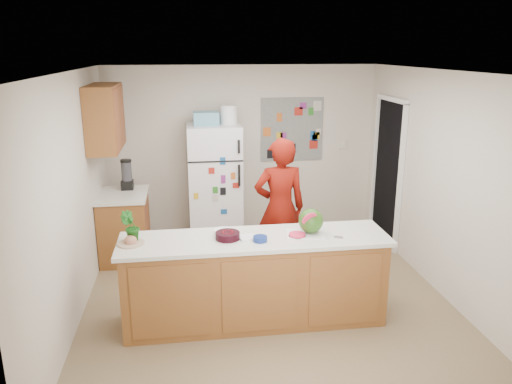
{
  "coord_description": "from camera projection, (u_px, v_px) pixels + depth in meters",
  "views": [
    {
      "loc": [
        -0.84,
        -5.08,
        2.72
      ],
      "look_at": [
        -0.09,
        0.2,
        1.18
      ],
      "focal_mm": 35.0,
      "sensor_mm": 36.0,
      "label": 1
    }
  ],
  "objects": [
    {
      "name": "cherry_bowl",
      "position": [
        228.0,
        236.0,
        4.89
      ],
      "size": [
        0.29,
        0.29,
        0.07
      ],
      "primitive_type": "cylinder",
      "rotation": [
        0.0,
        0.0,
        -0.21
      ],
      "color": "black",
      "rests_on": "peninsula_top"
    },
    {
      "name": "floor",
      "position": [
        266.0,
        297.0,
        5.7
      ],
      "size": [
        4.0,
        4.5,
        0.02
      ],
      "primitive_type": "cube",
      "color": "brown",
      "rests_on": "ground"
    },
    {
      "name": "side_counter_base",
      "position": [
        125.0,
        227.0,
        6.63
      ],
      "size": [
        0.6,
        0.8,
        0.86
      ],
      "primitive_type": "cube",
      "color": "brown",
      "rests_on": "floor"
    },
    {
      "name": "fridge_top_bin",
      "position": [
        206.0,
        118.0,
        6.91
      ],
      "size": [
        0.35,
        0.28,
        0.18
      ],
      "primitive_type": "cube",
      "color": "#5999B2",
      "rests_on": "refrigerator"
    },
    {
      "name": "cobalt_bowl",
      "position": [
        260.0,
        239.0,
        4.83
      ],
      "size": [
        0.18,
        0.18,
        0.05
      ],
      "primitive_type": "cylinder",
      "rotation": [
        0.0,
        0.0,
        0.35
      ],
      "color": "navy",
      "rests_on": "peninsula_top"
    },
    {
      "name": "wall_left",
      "position": [
        72.0,
        199.0,
        5.08
      ],
      "size": [
        0.02,
        4.5,
        2.5
      ],
      "primitive_type": "cube",
      "color": "beige",
      "rests_on": "ground"
    },
    {
      "name": "person",
      "position": [
        280.0,
        209.0,
        6.01
      ],
      "size": [
        0.65,
        0.44,
        1.73
      ],
      "primitive_type": "imported",
      "rotation": [
        0.0,
        0.0,
        3.18
      ],
      "color": "#690F07",
      "rests_on": "floor"
    },
    {
      "name": "peninsula_base",
      "position": [
        255.0,
        282.0,
        5.07
      ],
      "size": [
        2.6,
        0.62,
        0.88
      ],
      "primitive_type": "cube",
      "color": "brown",
      "rests_on": "floor"
    },
    {
      "name": "peninsula_top",
      "position": [
        255.0,
        239.0,
        4.94
      ],
      "size": [
        2.68,
        0.7,
        0.04
      ],
      "primitive_type": "cube",
      "color": "silver",
      "rests_on": "peninsula_base"
    },
    {
      "name": "side_counter_top",
      "position": [
        122.0,
        195.0,
        6.51
      ],
      "size": [
        0.64,
        0.84,
        0.04
      ],
      "primitive_type": "cube",
      "color": "silver",
      "rests_on": "side_counter_base"
    },
    {
      "name": "white_bowl",
      "position": [
        223.0,
        232.0,
        4.99
      ],
      "size": [
        0.2,
        0.2,
        0.06
      ],
      "primitive_type": "cylinder",
      "rotation": [
        0.0,
        0.0,
        -0.08
      ],
      "color": "silver",
      "rests_on": "peninsula_top"
    },
    {
      "name": "watermelon",
      "position": [
        311.0,
        221.0,
        5.0
      ],
      "size": [
        0.25,
        0.25,
        0.25
      ],
      "primitive_type": "sphere",
      "color": "#276016",
      "rests_on": "cutting_board"
    },
    {
      "name": "wall_back",
      "position": [
        243.0,
        150.0,
        7.5
      ],
      "size": [
        4.0,
        0.02,
        2.5
      ],
      "primitive_type": "cube",
      "color": "beige",
      "rests_on": "ground"
    },
    {
      "name": "plate",
      "position": [
        131.0,
        243.0,
        4.77
      ],
      "size": [
        0.32,
        0.32,
        0.02
      ],
      "primitive_type": "cylinder",
      "rotation": [
        0.0,
        0.0,
        -0.25
      ],
      "color": "beige",
      "rests_on": "peninsula_top"
    },
    {
      "name": "photo_collage",
      "position": [
        292.0,
        129.0,
        7.5
      ],
      "size": [
        0.95,
        0.01,
        0.95
      ],
      "primitive_type": "cube",
      "color": "slate",
      "rests_on": "wall_back"
    },
    {
      "name": "refrigerator",
      "position": [
        215.0,
        183.0,
        7.19
      ],
      "size": [
        0.75,
        0.7,
        1.7
      ],
      "primitive_type": "cube",
      "color": "silver",
      "rests_on": "floor"
    },
    {
      "name": "upper_cabinets",
      "position": [
        105.0,
        118.0,
        6.16
      ],
      "size": [
        0.35,
        1.0,
        0.8
      ],
      "primitive_type": "cube",
      "color": "brown",
      "rests_on": "wall_left"
    },
    {
      "name": "potted_plant",
      "position": [
        130.0,
        227.0,
        4.78
      ],
      "size": [
        0.19,
        0.16,
        0.31
      ],
      "primitive_type": "imported",
      "rotation": [
        0.0,
        0.0,
        3.25
      ],
      "color": "#194815",
      "rests_on": "peninsula_top"
    },
    {
      "name": "ceiling",
      "position": [
        268.0,
        70.0,
        5.0
      ],
      "size": [
        4.0,
        4.5,
        0.02
      ],
      "primitive_type": "cube",
      "color": "white",
      "rests_on": "wall_back"
    },
    {
      "name": "doorway",
      "position": [
        388.0,
        173.0,
        7.06
      ],
      "size": [
        0.03,
        0.85,
        2.04
      ],
      "primitive_type": "cube",
      "color": "black",
      "rests_on": "ground"
    },
    {
      "name": "wall_right",
      "position": [
        442.0,
        184.0,
        5.62
      ],
      "size": [
        0.02,
        4.5,
        2.5
      ],
      "primitive_type": "cube",
      "color": "beige",
      "rests_on": "ground"
    },
    {
      "name": "keys",
      "position": [
        338.0,
        237.0,
        4.92
      ],
      "size": [
        0.09,
        0.07,
        0.01
      ],
      "primitive_type": "cube",
      "rotation": [
        0.0,
        0.0,
        -0.41
      ],
      "color": "gray",
      "rests_on": "peninsula_top"
    },
    {
      "name": "blender_appliance",
      "position": [
        127.0,
        175.0,
        6.66
      ],
      "size": [
        0.14,
        0.14,
        0.38
      ],
      "primitive_type": "cylinder",
      "color": "black",
      "rests_on": "side_counter_top"
    },
    {
      "name": "cutting_board",
      "position": [
        305.0,
        234.0,
        5.01
      ],
      "size": [
        0.42,
        0.33,
        0.01
      ],
      "primitive_type": "cube",
      "rotation": [
        0.0,
        0.0,
        -0.13
      ],
      "color": "silver",
      "rests_on": "peninsula_top"
    },
    {
      "name": "paper_towel",
      "position": [
        247.0,
        237.0,
        4.91
      ],
      "size": [
        0.2,
        0.19,
        0.02
      ],
      "primitive_type": "cube",
      "rotation": [
        0.0,
        0.0,
        0.27
      ],
      "color": "white",
      "rests_on": "peninsula_top"
    },
    {
      "name": "watermelon_slice",
      "position": [
        297.0,
        235.0,
        4.95
      ],
      "size": [
        0.16,
        0.16,
        0.02
      ],
      "primitive_type": "cylinder",
      "color": "#B82A43",
      "rests_on": "cutting_board"
    }
  ]
}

